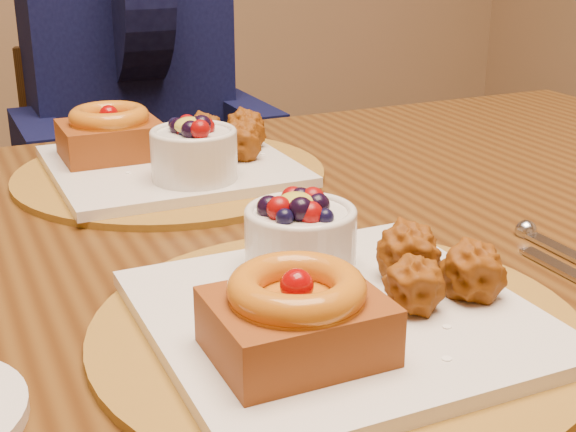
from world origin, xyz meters
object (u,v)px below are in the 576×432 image
at_px(diner, 128,60).
at_px(dining_table, 236,305).
at_px(place_setting_near, 331,299).
at_px(chair_far, 128,241).
at_px(place_setting_far, 168,155).

bearing_deg(diner, dining_table, -91.78).
xyz_separation_m(dining_table, place_setting_near, (-0.00, -0.21, 0.10)).
distance_m(dining_table, chair_far, 0.80).
height_order(place_setting_far, diner, diner).
bearing_deg(diner, place_setting_near, -90.53).
distance_m(dining_table, place_setting_far, 0.24).
bearing_deg(chair_far, diner, 76.02).
xyz_separation_m(place_setting_near, diner, (0.11, 1.05, 0.02)).
height_order(dining_table, place_setting_near, place_setting_near).
height_order(place_setting_near, diner, diner).
bearing_deg(place_setting_far, chair_far, 83.21).
bearing_deg(place_setting_far, place_setting_near, -89.94).
bearing_deg(place_setting_near, chair_far, 86.18).
bearing_deg(diner, place_setting_far, -94.49).
xyz_separation_m(dining_table, chair_far, (0.06, 0.77, -0.22)).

